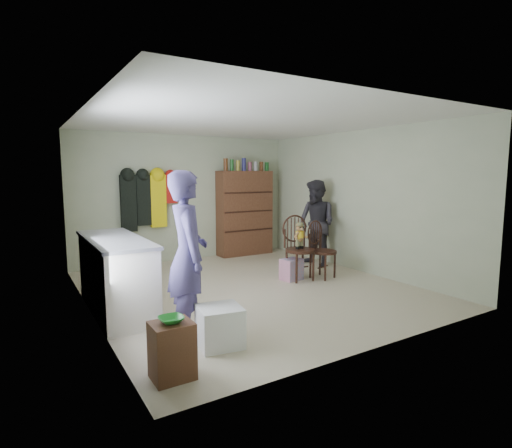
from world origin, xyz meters
TOP-DOWN VIEW (x-y plane):
  - ground_plane at (0.00, 0.00)m, footprint 5.00×5.00m
  - room_walls at (0.00, 0.53)m, footprint 5.00×5.00m
  - counter at (-1.95, 0.00)m, footprint 0.64×1.86m
  - stool at (-1.94, -2.00)m, footprint 0.34×0.29m
  - bowl at (-1.94, -2.00)m, footprint 0.21×0.21m
  - plastic_tub at (-1.30, -1.63)m, footprint 0.49×0.47m
  - chair_front at (0.96, 0.02)m, footprint 0.52×0.52m
  - chair_far at (1.35, -0.07)m, footprint 0.53×0.53m
  - striped_bag at (0.84, 0.05)m, footprint 0.37×0.31m
  - person_left at (-1.46, -1.20)m, footprint 0.54×0.71m
  - person_right at (1.84, 0.62)m, footprint 0.67×0.83m
  - dresser at (1.25, 2.30)m, footprint 1.20×0.39m
  - coat_rack at (-0.83, 2.38)m, footprint 1.42×0.12m

SIDE VIEW (x-z plane):
  - ground_plane at x=0.00m, z-range 0.00..0.00m
  - striped_bag at x=0.84m, z-range 0.00..0.35m
  - plastic_tub at x=-1.30m, z-range 0.00..0.40m
  - stool at x=-1.94m, z-range 0.00..0.49m
  - counter at x=-1.95m, z-range 0.00..0.94m
  - chair_far at x=1.35m, z-range 0.04..1.00m
  - bowl at x=-1.94m, z-range 0.49..0.54m
  - chair_front at x=0.96m, z-range 0.08..1.15m
  - person_right at x=1.84m, z-range 0.00..1.63m
  - person_left at x=-1.46m, z-range 0.00..1.77m
  - dresser at x=1.25m, z-range -0.12..1.95m
  - coat_rack at x=-0.83m, z-range 0.70..1.80m
  - room_walls at x=0.00m, z-range -0.92..4.08m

